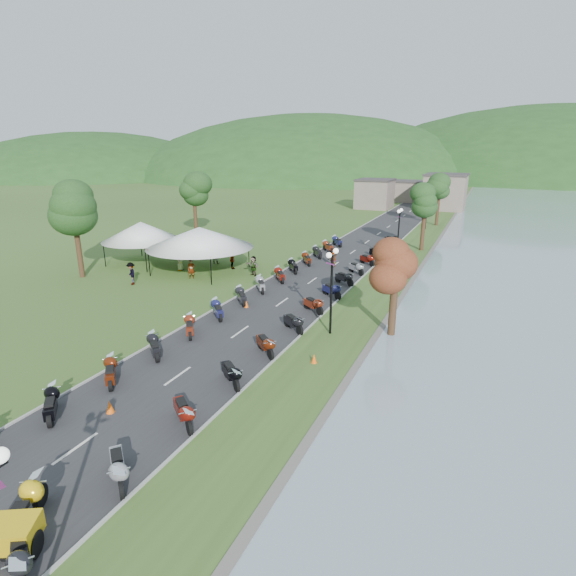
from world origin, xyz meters
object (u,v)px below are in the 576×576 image
at_px(vendor_tent_main, 200,250).
at_px(pedestrian_a, 192,279).
at_px(yellow_trike, 23,514).
at_px(pedestrian_b, 216,263).
at_px(pedestrian_c, 132,284).

xyz_separation_m(vendor_tent_main, pedestrian_a, (0.60, -2.29, -2.00)).
xyz_separation_m(yellow_trike, vendor_tent_main, (-11.96, 26.08, 1.39)).
bearing_deg(pedestrian_a, vendor_tent_main, 67.87).
height_order(pedestrian_a, pedestrian_b, pedestrian_b).
bearing_deg(vendor_tent_main, yellow_trike, -65.36).
relative_size(vendor_tent_main, pedestrian_c, 3.42).
height_order(pedestrian_b, pedestrian_c, pedestrian_c).
bearing_deg(vendor_tent_main, pedestrian_c, -115.84).
height_order(yellow_trike, pedestrian_a, yellow_trike).
bearing_deg(yellow_trike, pedestrian_b, -5.91).
xyz_separation_m(yellow_trike, pedestrian_a, (-11.36, 23.78, -0.61)).
bearing_deg(pedestrian_b, pedestrian_a, 96.78).
distance_m(vendor_tent_main, pedestrian_c, 6.66).
relative_size(vendor_tent_main, pedestrian_b, 3.53).
bearing_deg(yellow_trike, pedestrian_a, -3.51).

